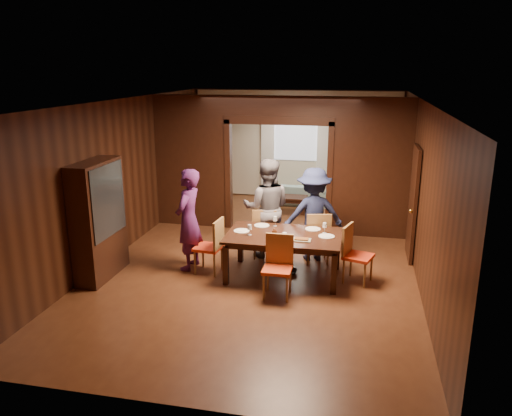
% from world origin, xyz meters
% --- Properties ---
extents(floor, '(9.00, 9.00, 0.00)m').
position_xyz_m(floor, '(0.00, 0.00, 0.00)').
color(floor, '#502816').
rests_on(floor, ground).
extents(ceiling, '(5.50, 9.00, 0.02)m').
position_xyz_m(ceiling, '(0.00, 0.00, 2.90)').
color(ceiling, silver).
rests_on(ceiling, room_walls).
extents(room_walls, '(5.52, 9.01, 2.90)m').
position_xyz_m(room_walls, '(0.00, 1.89, 1.51)').
color(room_walls, black).
rests_on(room_walls, floor).
extents(person_purple, '(0.49, 0.70, 1.80)m').
position_xyz_m(person_purple, '(-1.18, -0.85, 0.90)').
color(person_purple, '#4C1C52').
rests_on(person_purple, floor).
extents(person_grey, '(0.98, 0.80, 1.87)m').
position_xyz_m(person_grey, '(0.05, 0.02, 0.93)').
color(person_grey, '#55535A').
rests_on(person_grey, floor).
extents(person_navy, '(1.26, 0.94, 1.73)m').
position_xyz_m(person_navy, '(0.92, 0.03, 0.87)').
color(person_navy, '#1B2244').
rests_on(person_navy, floor).
extents(sofa, '(1.87, 0.77, 0.54)m').
position_xyz_m(sofa, '(0.17, 3.85, 0.27)').
color(sofa, '#8BB5B6').
rests_on(sofa, floor).
extents(serving_bowl, '(0.28, 0.28, 0.07)m').
position_xyz_m(serving_bowl, '(0.60, -0.77, 0.79)').
color(serving_bowl, black).
rests_on(serving_bowl, dining_table).
extents(dining_table, '(1.92, 1.19, 0.76)m').
position_xyz_m(dining_table, '(0.52, -0.90, 0.38)').
color(dining_table, black).
rests_on(dining_table, floor).
extents(coffee_table, '(0.80, 0.50, 0.40)m').
position_xyz_m(coffee_table, '(0.08, 3.03, 0.20)').
color(coffee_table, black).
rests_on(coffee_table, floor).
extents(chair_left, '(0.48, 0.48, 0.97)m').
position_xyz_m(chair_left, '(-0.80, -0.96, 0.48)').
color(chair_left, red).
rests_on(chair_left, floor).
extents(chair_right, '(0.55, 0.55, 0.97)m').
position_xyz_m(chair_right, '(1.76, -0.87, 0.48)').
color(chair_right, red).
rests_on(chair_right, floor).
extents(chair_far_l, '(0.49, 0.49, 0.97)m').
position_xyz_m(chair_far_l, '(0.03, -0.04, 0.48)').
color(chair_far_l, orange).
rests_on(chair_far_l, floor).
extents(chair_far_r, '(0.53, 0.53, 0.97)m').
position_xyz_m(chair_far_r, '(1.01, -0.10, 0.48)').
color(chair_far_r, '#F04D16').
rests_on(chair_far_r, floor).
extents(chair_near, '(0.44, 0.44, 0.97)m').
position_xyz_m(chair_near, '(0.54, -1.68, 0.48)').
color(chair_near, red).
rests_on(chair_near, floor).
extents(hutch, '(0.40, 1.20, 2.00)m').
position_xyz_m(hutch, '(-2.53, -1.50, 1.00)').
color(hutch, black).
rests_on(hutch, floor).
extents(door_right, '(0.06, 0.90, 2.10)m').
position_xyz_m(door_right, '(2.70, 0.50, 1.05)').
color(door_right, black).
rests_on(door_right, floor).
extents(window_far, '(1.20, 0.03, 1.30)m').
position_xyz_m(window_far, '(0.00, 4.44, 1.70)').
color(window_far, silver).
rests_on(window_far, back_wall).
extents(curtain_left, '(0.35, 0.06, 2.40)m').
position_xyz_m(curtain_left, '(-0.75, 4.40, 1.25)').
color(curtain_left, white).
rests_on(curtain_left, back_wall).
extents(curtain_right, '(0.35, 0.06, 2.40)m').
position_xyz_m(curtain_right, '(0.75, 4.40, 1.25)').
color(curtain_right, white).
rests_on(curtain_right, back_wall).
extents(plate_left, '(0.27, 0.27, 0.01)m').
position_xyz_m(plate_left, '(-0.22, -0.87, 0.77)').
color(plate_left, white).
rests_on(plate_left, dining_table).
extents(plate_far_l, '(0.27, 0.27, 0.01)m').
position_xyz_m(plate_far_l, '(0.06, -0.51, 0.77)').
color(plate_far_l, silver).
rests_on(plate_far_l, dining_table).
extents(plate_far_r, '(0.27, 0.27, 0.01)m').
position_xyz_m(plate_far_r, '(0.97, -0.52, 0.77)').
color(plate_far_r, silver).
rests_on(plate_far_r, dining_table).
extents(plate_right, '(0.27, 0.27, 0.01)m').
position_xyz_m(plate_right, '(1.23, -0.86, 0.77)').
color(plate_right, silver).
rests_on(plate_right, dining_table).
extents(plate_near, '(0.27, 0.27, 0.01)m').
position_xyz_m(plate_near, '(0.51, -1.27, 0.77)').
color(plate_near, silver).
rests_on(plate_near, dining_table).
extents(platter_a, '(0.30, 0.20, 0.04)m').
position_xyz_m(platter_a, '(0.43, -1.06, 0.78)').
color(platter_a, slate).
rests_on(platter_a, dining_table).
extents(platter_b, '(0.30, 0.20, 0.04)m').
position_xyz_m(platter_b, '(0.84, -1.13, 0.78)').
color(platter_b, gray).
rests_on(platter_b, dining_table).
extents(wineglass_left, '(0.08, 0.08, 0.18)m').
position_xyz_m(wineglass_left, '(-0.04, -1.04, 0.85)').
color(wineglass_left, silver).
rests_on(wineglass_left, dining_table).
extents(wineglass_far, '(0.08, 0.08, 0.18)m').
position_xyz_m(wineglass_far, '(0.29, -0.48, 0.85)').
color(wineglass_far, silver).
rests_on(wineglass_far, dining_table).
extents(wineglass_right, '(0.08, 0.08, 0.18)m').
position_xyz_m(wineglass_right, '(1.18, -0.68, 0.85)').
color(wineglass_right, white).
rests_on(wineglass_right, dining_table).
extents(tumbler, '(0.07, 0.07, 0.14)m').
position_xyz_m(tumbler, '(0.57, -1.21, 0.83)').
color(tumbler, silver).
rests_on(tumbler, dining_table).
extents(condiment_jar, '(0.08, 0.08, 0.11)m').
position_xyz_m(condiment_jar, '(0.37, -0.97, 0.82)').
color(condiment_jar, '#4D2512').
rests_on(condiment_jar, dining_table).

